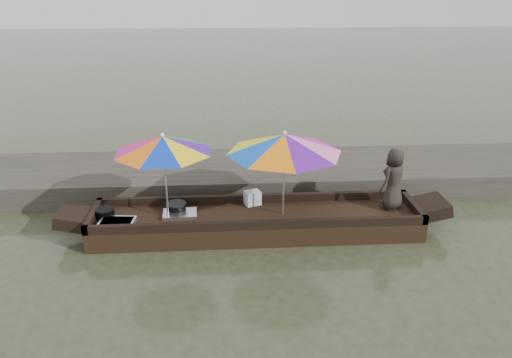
{
  "coord_description": "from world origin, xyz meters",
  "views": [
    {
      "loc": [
        -0.54,
        -8.03,
        4.29
      ],
      "look_at": [
        0.0,
        0.1,
        1.0
      ],
      "focal_mm": 35.0,
      "sensor_mm": 36.0,
      "label": 1
    }
  ],
  "objects": [
    {
      "name": "umbrella_bow",
      "position": [
        -1.57,
        0.0,
        1.12
      ],
      "size": [
        2.16,
        2.16,
        1.55
      ],
      "primitive_type": null,
      "rotation": [
        0.0,
        0.0,
        -0.35
      ],
      "color": "#4714A5",
      "rests_on": "boat_hull"
    },
    {
      "name": "boat_hull",
      "position": [
        0.0,
        0.0,
        0.17
      ],
      "size": [
        5.84,
        1.2,
        0.35
      ],
      "primitive_type": "cube",
      "color": "black",
      "rests_on": "water"
    },
    {
      "name": "tray_crayfish",
      "position": [
        -2.41,
        -0.26,
        0.39
      ],
      "size": [
        0.63,
        0.47,
        0.09
      ],
      "primitive_type": "cube",
      "rotation": [
        0.0,
        0.0,
        -0.1
      ],
      "color": "silver",
      "rests_on": "boat_hull"
    },
    {
      "name": "umbrella_stern",
      "position": [
        0.48,
        0.0,
        1.12
      ],
      "size": [
        2.13,
        2.13,
        1.55
      ],
      "primitive_type": null,
      "rotation": [
        0.0,
        0.0,
        0.06
      ],
      "color": "#E514A4",
      "rests_on": "boat_hull"
    },
    {
      "name": "water",
      "position": [
        0.0,
        0.0,
        0.0
      ],
      "size": [
        80.0,
        80.0,
        0.0
      ],
      "primitive_type": "plane",
      "color": "#2F351F",
      "rests_on": "ground"
    },
    {
      "name": "tray_scallop",
      "position": [
        -1.37,
        0.06,
        0.38
      ],
      "size": [
        0.61,
        0.44,
        0.06
      ],
      "primitive_type": "cube",
      "rotation": [
        0.0,
        0.0,
        0.04
      ],
      "color": "silver",
      "rests_on": "boat_hull"
    },
    {
      "name": "charcoal_grill",
      "position": [
        -1.44,
        0.2,
        0.43
      ],
      "size": [
        0.35,
        0.35,
        0.16
      ],
      "primitive_type": "cylinder",
      "color": "black",
      "rests_on": "boat_hull"
    },
    {
      "name": "vendor",
      "position": [
        2.5,
        0.13,
        0.93
      ],
      "size": [
        0.67,
        0.63,
        1.15
      ],
      "primitive_type": "imported",
      "rotation": [
        0.0,
        0.0,
        3.77
      ],
      "color": "black",
      "rests_on": "boat_hull"
    },
    {
      "name": "supply_bag",
      "position": [
        -0.04,
        0.45,
        0.48
      ],
      "size": [
        0.34,
        0.3,
        0.26
      ],
      "primitive_type": "cube",
      "rotation": [
        0.0,
        0.0,
        0.35
      ],
      "color": "silver",
      "rests_on": "boat_hull"
    },
    {
      "name": "cooking_pot",
      "position": [
        -2.67,
        0.05,
        0.44
      ],
      "size": [
        0.32,
        0.32,
        0.17
      ],
      "primitive_type": "cylinder",
      "color": "black",
      "rests_on": "boat_hull"
    },
    {
      "name": "dock",
      "position": [
        0.0,
        2.2,
        0.25
      ],
      "size": [
        22.0,
        2.2,
        0.5
      ],
      "primitive_type": "cube",
      "color": "#2D2B26",
      "rests_on": "ground"
    }
  ]
}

